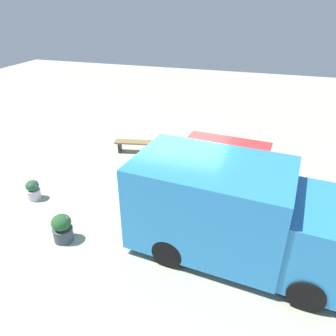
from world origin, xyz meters
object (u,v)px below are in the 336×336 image
(food_truck, at_px, (236,215))
(planter_flowering_near, at_px, (33,190))
(planter_flowering_far, at_px, (242,157))
(plaza_bench, at_px, (136,144))
(planter_flowering_side, at_px, (62,228))

(food_truck, distance_m, planter_flowering_near, 6.07)
(planter_flowering_far, xyz_separation_m, plaza_bench, (-4.06, 0.27, -0.15))
(planter_flowering_side, bearing_deg, planter_flowering_far, 53.06)
(planter_flowering_far, distance_m, planter_flowering_side, 6.37)
(planter_flowering_far, bearing_deg, planter_flowering_near, -146.99)
(food_truck, distance_m, planter_flowering_far, 4.29)
(food_truck, relative_size, planter_flowering_near, 8.26)
(food_truck, relative_size, planter_flowering_side, 6.93)
(food_truck, distance_m, planter_flowering_side, 4.23)
(food_truck, relative_size, plaza_bench, 3.02)
(planter_flowering_near, distance_m, plaza_bench, 4.34)
(planter_flowering_far, height_order, plaza_bench, planter_flowering_far)
(planter_flowering_side, xyz_separation_m, plaza_bench, (-0.23, 5.36, -0.02))
(planter_flowering_far, bearing_deg, plaza_bench, 176.23)
(food_truck, xyz_separation_m, planter_flowering_side, (-4.09, -0.85, -0.71))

